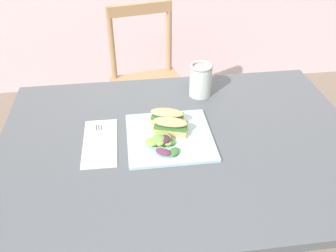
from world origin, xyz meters
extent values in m
cube|color=#51565B|center=(-0.01, 0.04, 0.72)|extent=(1.20, 0.86, 0.03)
cube|color=#2D2D33|center=(-0.54, 0.40, 0.35)|extent=(0.07, 0.07, 0.71)
cube|color=#2D2D33|center=(0.52, 0.40, 0.35)|extent=(0.07, 0.07, 0.71)
cylinder|color=tan|center=(-0.17, 0.70, 0.21)|extent=(0.03, 0.03, 0.43)
cylinder|color=tan|center=(0.16, 0.77, 0.21)|extent=(0.03, 0.03, 0.43)
cylinder|color=tan|center=(-0.24, 1.03, 0.21)|extent=(0.03, 0.03, 0.43)
cylinder|color=tan|center=(0.09, 1.10, 0.21)|extent=(0.03, 0.03, 0.43)
cube|color=tan|center=(-0.04, 0.90, 0.44)|extent=(0.47, 0.47, 0.02)
cylinder|color=tan|center=(-0.24, 1.04, 0.66)|extent=(0.03, 0.03, 0.42)
cylinder|color=tan|center=(0.09, 1.11, 0.66)|extent=(0.03, 0.03, 0.42)
cube|color=tan|center=(-0.08, 1.08, 0.84)|extent=(0.36, 0.10, 0.06)
cube|color=silver|center=(-0.05, 0.06, 0.74)|extent=(0.28, 0.28, 0.01)
cube|color=#DBB270|center=(-0.04, 0.07, 0.76)|extent=(0.12, 0.08, 0.02)
cube|color=#3D7033|center=(-0.04, 0.08, 0.78)|extent=(0.12, 0.08, 0.01)
ellipsoid|color=#DBB270|center=(-0.04, 0.07, 0.79)|extent=(0.12, 0.08, 0.02)
cube|color=#DBB270|center=(-0.05, 0.13, 0.76)|extent=(0.12, 0.08, 0.02)
cube|color=#3D7033|center=(-0.05, 0.13, 0.78)|extent=(0.12, 0.08, 0.01)
ellipsoid|color=#DBB270|center=(-0.05, 0.13, 0.79)|extent=(0.12, 0.08, 0.02)
ellipsoid|color=#518438|center=(-0.07, 0.02, 0.76)|extent=(0.07, 0.06, 0.01)
ellipsoid|color=#3D7033|center=(-0.05, -0.03, 0.76)|extent=(0.05, 0.05, 0.01)
ellipsoid|color=#84A84C|center=(-0.11, 0.01, 0.77)|extent=(0.05, 0.05, 0.02)
ellipsoid|color=#4C2338|center=(-0.07, 0.02, 0.77)|extent=(0.04, 0.05, 0.01)
ellipsoid|color=#6B9E47|center=(-0.09, 0.02, 0.77)|extent=(0.06, 0.06, 0.02)
ellipsoid|color=#84A84C|center=(-0.06, 0.01, 0.76)|extent=(0.05, 0.05, 0.01)
ellipsoid|color=#84A84C|center=(-0.08, 0.01, 0.77)|extent=(0.05, 0.06, 0.02)
ellipsoid|color=#84A84C|center=(-0.07, 0.03, 0.77)|extent=(0.07, 0.06, 0.02)
ellipsoid|color=#84A84C|center=(-0.08, 0.03, 0.77)|extent=(0.06, 0.07, 0.02)
ellipsoid|color=#602D47|center=(-0.08, -0.03, 0.76)|extent=(0.06, 0.05, 0.02)
cube|color=white|center=(-0.28, 0.06, 0.74)|extent=(0.11, 0.25, 0.00)
cube|color=silver|center=(-0.27, 0.04, 0.75)|extent=(0.02, 0.14, 0.00)
cube|color=silver|center=(-0.28, 0.13, 0.75)|extent=(0.03, 0.05, 0.00)
cube|color=#38383D|center=(-0.27, 0.14, 0.75)|extent=(0.00, 0.03, 0.00)
cube|color=#38383D|center=(-0.28, 0.14, 0.75)|extent=(0.00, 0.03, 0.00)
cube|color=#38383D|center=(-0.29, 0.14, 0.75)|extent=(0.00, 0.03, 0.00)
cylinder|color=gold|center=(0.11, 0.32, 0.79)|extent=(0.08, 0.08, 0.09)
cylinder|color=silver|center=(0.11, 0.32, 0.80)|extent=(0.09, 0.09, 0.12)
torus|color=#B7B29E|center=(0.11, 0.32, 0.86)|extent=(0.09, 0.09, 0.01)
camera|label=1|loc=(-0.17, -0.86, 1.47)|focal=38.05mm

